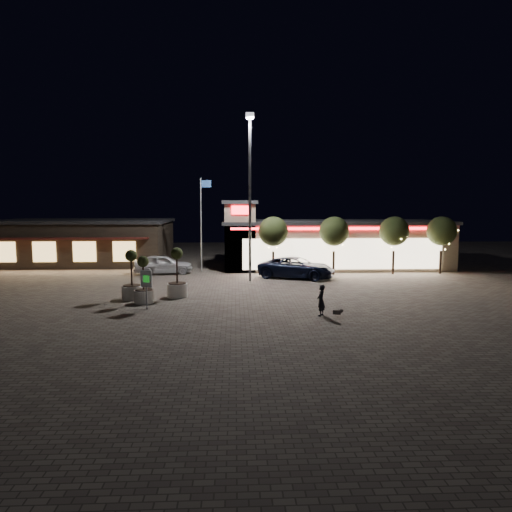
{
  "coord_description": "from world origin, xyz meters",
  "views": [
    {
      "loc": [
        0.89,
        -25.99,
        5.62
      ],
      "look_at": [
        2.36,
        6.0,
        2.11
      ],
      "focal_mm": 32.0,
      "sensor_mm": 36.0,
      "label": 1
    }
  ],
  "objects_px": {
    "pedestrian": "(321,300)",
    "planter_mid": "(144,288)",
    "planter_left": "(132,284)",
    "white_sedan": "(163,264)",
    "valet_sign": "(146,282)",
    "pickup_truck": "(297,268)"
  },
  "relations": [
    {
      "from": "pickup_truck",
      "to": "white_sedan",
      "type": "relative_size",
      "value": 1.24
    },
    {
      "from": "white_sedan",
      "to": "valet_sign",
      "type": "relative_size",
      "value": 2.23
    },
    {
      "from": "pedestrian",
      "to": "valet_sign",
      "type": "bearing_deg",
      "value": -69.73
    },
    {
      "from": "white_sedan",
      "to": "valet_sign",
      "type": "height_order",
      "value": "valet_sign"
    },
    {
      "from": "white_sedan",
      "to": "planter_left",
      "type": "distance_m",
      "value": 10.32
    },
    {
      "from": "pickup_truck",
      "to": "pedestrian",
      "type": "xyz_separation_m",
      "value": [
        -0.42,
        -12.4,
        -0.02
      ]
    },
    {
      "from": "pickup_truck",
      "to": "pedestrian",
      "type": "height_order",
      "value": "pickup_truck"
    },
    {
      "from": "white_sedan",
      "to": "planter_mid",
      "type": "height_order",
      "value": "planter_mid"
    },
    {
      "from": "valet_sign",
      "to": "planter_left",
      "type": "bearing_deg",
      "value": 116.72
    },
    {
      "from": "white_sedan",
      "to": "planter_mid",
      "type": "xyz_separation_m",
      "value": [
        0.65,
        -11.44,
        0.04
      ]
    },
    {
      "from": "pedestrian",
      "to": "white_sedan",
      "type": "bearing_deg",
      "value": -113.52
    },
    {
      "from": "white_sedan",
      "to": "valet_sign",
      "type": "bearing_deg",
      "value": 175.33
    },
    {
      "from": "pickup_truck",
      "to": "pedestrian",
      "type": "bearing_deg",
      "value": -159.88
    },
    {
      "from": "planter_left",
      "to": "white_sedan",
      "type": "bearing_deg",
      "value": 88.45
    },
    {
      "from": "pedestrian",
      "to": "planter_mid",
      "type": "height_order",
      "value": "planter_mid"
    },
    {
      "from": "pedestrian",
      "to": "valet_sign",
      "type": "distance_m",
      "value": 9.45
    },
    {
      "from": "white_sedan",
      "to": "pedestrian",
      "type": "xyz_separation_m",
      "value": [
        10.38,
        -15.04,
        -0.01
      ]
    },
    {
      "from": "planter_left",
      "to": "planter_mid",
      "type": "xyz_separation_m",
      "value": [
        0.93,
        -1.13,
        -0.08
      ]
    },
    {
      "from": "pickup_truck",
      "to": "planter_left",
      "type": "distance_m",
      "value": 13.47
    },
    {
      "from": "white_sedan",
      "to": "planter_left",
      "type": "xyz_separation_m",
      "value": [
        -0.28,
        -10.31,
        0.11
      ]
    },
    {
      "from": "planter_left",
      "to": "planter_mid",
      "type": "bearing_deg",
      "value": -50.56
    },
    {
      "from": "white_sedan",
      "to": "valet_sign",
      "type": "distance_m",
      "value": 13.21
    }
  ]
}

